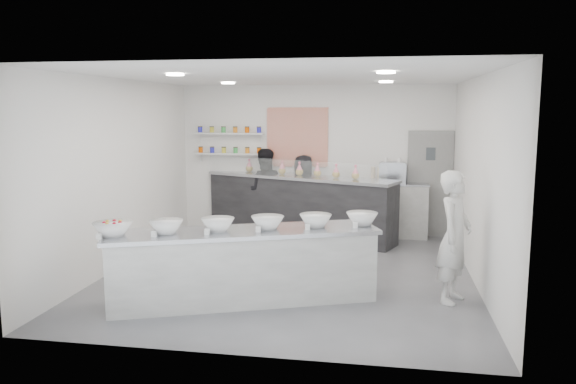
% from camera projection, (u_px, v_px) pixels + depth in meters
% --- Properties ---
extents(floor, '(6.00, 6.00, 0.00)m').
position_uv_depth(floor, '(290.00, 273.00, 8.73)').
color(floor, '#515156').
rests_on(floor, ground).
extents(ceiling, '(6.00, 6.00, 0.00)m').
position_uv_depth(ceiling, '(290.00, 76.00, 8.28)').
color(ceiling, white).
rests_on(ceiling, floor).
extents(back_wall, '(5.50, 0.00, 5.50)m').
position_uv_depth(back_wall, '(314.00, 159.00, 11.43)').
color(back_wall, white).
rests_on(back_wall, floor).
extents(left_wall, '(0.00, 6.00, 6.00)m').
position_uv_depth(left_wall, '(121.00, 174.00, 8.97)').
color(left_wall, white).
rests_on(left_wall, floor).
extents(right_wall, '(0.00, 6.00, 6.00)m').
position_uv_depth(right_wall, '(479.00, 181.00, 8.04)').
color(right_wall, white).
rests_on(right_wall, floor).
extents(back_door, '(0.88, 0.04, 2.10)m').
position_uv_depth(back_door, '(430.00, 184.00, 11.08)').
color(back_door, gray).
rests_on(back_door, floor).
extents(pattern_panel, '(1.25, 0.03, 1.20)m').
position_uv_depth(pattern_panel, '(297.00, 137.00, 11.40)').
color(pattern_panel, '#BF2400').
rests_on(pattern_panel, back_wall).
extents(jar_shelf_lower, '(1.45, 0.22, 0.04)m').
position_uv_depth(jar_shelf_lower, '(230.00, 154.00, 11.61)').
color(jar_shelf_lower, silver).
rests_on(jar_shelf_lower, back_wall).
extents(jar_shelf_upper, '(1.45, 0.22, 0.04)m').
position_uv_depth(jar_shelf_upper, '(230.00, 133.00, 11.55)').
color(jar_shelf_upper, silver).
rests_on(jar_shelf_upper, back_wall).
extents(preserve_jars, '(1.45, 0.10, 0.56)m').
position_uv_depth(preserve_jars, '(230.00, 140.00, 11.55)').
color(preserve_jars, '#E75700').
rests_on(preserve_jars, jar_shelf_lower).
extents(downlight_0, '(0.24, 0.24, 0.02)m').
position_uv_depth(downlight_0, '(175.00, 75.00, 7.55)').
color(downlight_0, white).
rests_on(downlight_0, ceiling).
extents(downlight_1, '(0.24, 0.24, 0.02)m').
position_uv_depth(downlight_1, '(386.00, 73.00, 7.08)').
color(downlight_1, white).
rests_on(downlight_1, ceiling).
extents(downlight_2, '(0.24, 0.24, 0.02)m').
position_uv_depth(downlight_2, '(228.00, 83.00, 10.08)').
color(downlight_2, white).
rests_on(downlight_2, ceiling).
extents(downlight_3, '(0.24, 0.24, 0.02)m').
position_uv_depth(downlight_3, '(386.00, 82.00, 9.61)').
color(downlight_3, white).
rests_on(downlight_3, ceiling).
extents(prep_counter, '(3.58, 2.03, 0.96)m').
position_uv_depth(prep_counter, '(243.00, 266.00, 7.37)').
color(prep_counter, '#9D9D98').
rests_on(prep_counter, floor).
extents(back_bar, '(3.95, 2.12, 1.23)m').
position_uv_depth(back_bar, '(299.00, 206.00, 11.10)').
color(back_bar, black).
rests_on(back_bar, floor).
extents(sneeze_guard, '(3.64, 1.44, 0.33)m').
position_uv_depth(sneeze_guard, '(290.00, 169.00, 10.69)').
color(sneeze_guard, white).
rests_on(sneeze_guard, back_bar).
extents(espresso_ledge, '(1.45, 0.46, 1.08)m').
position_uv_depth(espresso_ledge, '(390.00, 210.00, 11.10)').
color(espresso_ledge, '#9D9D98').
rests_on(espresso_ledge, floor).
extents(espresso_machine, '(0.52, 0.36, 0.39)m').
position_uv_depth(espresso_machine, '(392.00, 173.00, 10.98)').
color(espresso_machine, '#93969E').
rests_on(espresso_machine, espresso_ledge).
extents(cup_stacks, '(0.24, 0.24, 0.31)m').
position_uv_depth(cup_stacks, '(376.00, 175.00, 11.04)').
color(cup_stacks, '#CCA993').
rests_on(cup_stacks, espresso_ledge).
extents(prep_bowls, '(3.62, 1.83, 0.17)m').
position_uv_depth(prep_bowls, '(243.00, 224.00, 7.28)').
color(prep_bowls, white).
rests_on(prep_bowls, prep_counter).
extents(label_cards, '(3.31, 0.04, 0.07)m').
position_uv_depth(label_cards, '(217.00, 235.00, 6.84)').
color(label_cards, white).
rests_on(label_cards, prep_counter).
extents(cookie_bags, '(2.43, 1.07, 0.27)m').
position_uv_depth(cookie_bags, '(299.00, 169.00, 10.99)').
color(cookie_bags, '#EE6987').
rests_on(cookie_bags, back_bar).
extents(woman_prep, '(0.64, 0.75, 1.74)m').
position_uv_depth(woman_prep, '(454.00, 237.00, 7.32)').
color(woman_prep, silver).
rests_on(woman_prep, floor).
extents(staff_left, '(0.98, 0.85, 1.73)m').
position_uv_depth(staff_left, '(264.00, 191.00, 11.43)').
color(staff_left, black).
rests_on(staff_left, floor).
extents(staff_right, '(0.80, 0.54, 1.62)m').
position_uv_depth(staff_right, '(303.00, 195.00, 11.30)').
color(staff_right, black).
rests_on(staff_right, floor).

